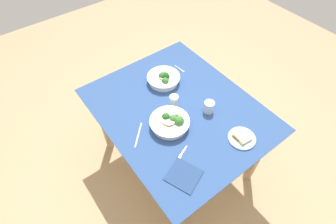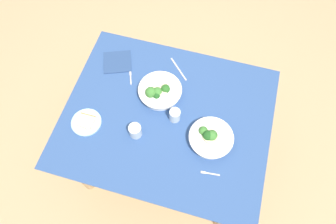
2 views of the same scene
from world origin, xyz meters
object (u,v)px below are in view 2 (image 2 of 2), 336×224
object	(u,v)px
fork_by_far_bowl	(131,77)
table_knife_left	(179,69)
napkin_folded_upper	(117,62)
fork_by_near_bowl	(209,173)
broccoli_bowl_near	(159,91)
water_glass_side	(175,115)
water_glass_center	(135,131)
bread_side_plate	(86,122)
broccoli_bowl_far	(210,138)

from	to	relation	value
fork_by_far_bowl	table_knife_left	world-z (taller)	same
table_knife_left	napkin_folded_upper	xyz separation A→B (m)	(0.40, 0.06, 0.00)
fork_by_far_bowl	fork_by_near_bowl	size ratio (longest dim) A/B	0.91
broccoli_bowl_near	water_glass_side	world-z (taller)	broccoli_bowl_near
water_glass_center	fork_by_near_bowl	xyz separation A→B (m)	(-0.46, 0.11, -0.04)
water_glass_center	fork_by_far_bowl	world-z (taller)	water_glass_center
water_glass_center	water_glass_side	size ratio (longest dim) A/B	1.02
water_glass_center	water_glass_side	distance (m)	0.25
bread_side_plate	fork_by_near_bowl	world-z (taller)	bread_side_plate
broccoli_bowl_near	fork_by_near_bowl	bearing A→B (deg)	134.94
table_knife_left	napkin_folded_upper	distance (m)	0.40
bread_side_plate	water_glass_center	distance (m)	0.31
broccoli_bowl_far	fork_by_near_bowl	distance (m)	0.20
broccoli_bowl_near	water_glass_center	bearing A→B (deg)	78.80
broccoli_bowl_near	bread_side_plate	world-z (taller)	broccoli_bowl_near
fork_by_far_bowl	bread_side_plate	bearing A→B (deg)	136.56
broccoli_bowl_near	water_glass_side	size ratio (longest dim) A/B	3.13
fork_by_near_bowl	table_knife_left	world-z (taller)	same
broccoli_bowl_far	broccoli_bowl_near	bearing A→B (deg)	-30.28
fork_by_far_bowl	table_knife_left	distance (m)	0.31
broccoli_bowl_near	table_knife_left	xyz separation A→B (m)	(-0.06, -0.21, -0.03)
broccoli_bowl_far	bread_side_plate	xyz separation A→B (m)	(0.72, 0.09, -0.03)
water_glass_side	broccoli_bowl_far	bearing A→B (deg)	160.59
fork_by_near_bowl	napkin_folded_upper	size ratio (longest dim) A/B	0.59
table_knife_left	fork_by_near_bowl	bearing A→B (deg)	164.21
bread_side_plate	water_glass_side	size ratio (longest dim) A/B	2.10
broccoli_bowl_far	water_glass_side	xyz separation A→B (m)	(0.23, -0.08, 0.00)
water_glass_center	fork_by_near_bowl	size ratio (longest dim) A/B	0.81
fork_by_near_bowl	napkin_folded_upper	xyz separation A→B (m)	(0.74, -0.56, 0.00)
broccoli_bowl_near	fork_by_far_bowl	xyz separation A→B (m)	(0.21, -0.07, -0.03)
table_knife_left	fork_by_far_bowl	bearing A→B (deg)	73.00
broccoli_bowl_near	fork_by_far_bowl	distance (m)	0.23
water_glass_side	bread_side_plate	bearing A→B (deg)	19.06
broccoli_bowl_near	bread_side_plate	size ratio (longest dim) A/B	1.49
table_knife_left	water_glass_side	bearing A→B (deg)	146.74
broccoli_bowl_far	water_glass_side	bearing A→B (deg)	-19.41
broccoli_bowl_far	water_glass_side	distance (m)	0.24
broccoli_bowl_far	water_glass_center	distance (m)	0.43
broccoli_bowl_far	table_knife_left	world-z (taller)	broccoli_bowl_far
broccoli_bowl_far	napkin_folded_upper	size ratio (longest dim) A/B	1.40
fork_by_far_bowl	table_knife_left	xyz separation A→B (m)	(-0.28, -0.14, -0.00)
bread_side_plate	table_knife_left	world-z (taller)	bread_side_plate
broccoli_bowl_near	napkin_folded_upper	world-z (taller)	broccoli_bowl_near
fork_by_far_bowl	napkin_folded_upper	distance (m)	0.15
table_knife_left	broccoli_bowl_near	bearing A→B (deg)	118.73
broccoli_bowl_far	fork_by_far_bowl	bearing A→B (deg)	-25.99
broccoli_bowl_far	bread_side_plate	world-z (taller)	broccoli_bowl_far
bread_side_plate	table_knife_left	size ratio (longest dim) A/B	0.91
water_glass_side	fork_by_near_bowl	xyz separation A→B (m)	(-0.27, 0.27, -0.04)
water_glass_side	fork_by_near_bowl	size ratio (longest dim) A/B	0.80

